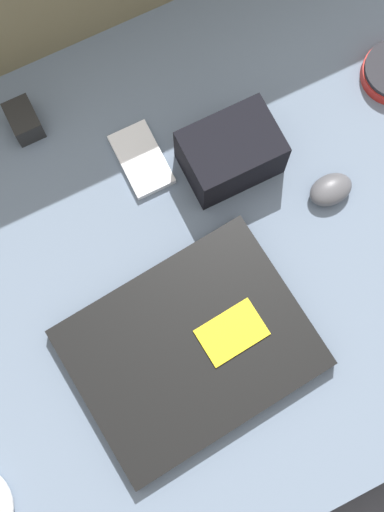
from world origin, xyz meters
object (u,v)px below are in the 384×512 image
object	(u,v)px
laptop	(191,348)
computer_mouse	(332,192)
phone_black	(139,161)
charger_brick	(24,121)
camera_pouch	(231,153)

from	to	relation	value
laptop	computer_mouse	world-z (taller)	computer_mouse
phone_black	charger_brick	size ratio (longest dim) A/B	1.89
laptop	charger_brick	distance (m)	0.42
laptop	camera_pouch	size ratio (longest dim) A/B	2.51
laptop	charger_brick	size ratio (longest dim) A/B	5.94
phone_black	laptop	bearing A→B (deg)	-101.06
camera_pouch	charger_brick	xyz separation A→B (m)	(-0.25, 0.19, -0.02)
phone_black	charger_brick	xyz separation A→B (m)	(-0.13, 0.13, 0.02)
camera_pouch	phone_black	bearing A→B (deg)	152.42
charger_brick	camera_pouch	bearing A→B (deg)	-37.48
computer_mouse	phone_black	world-z (taller)	computer_mouse
computer_mouse	charger_brick	size ratio (longest dim) A/B	1.15
computer_mouse	phone_black	size ratio (longest dim) A/B	0.61
charger_brick	laptop	bearing A→B (deg)	-80.03
laptop	phone_black	distance (m)	0.29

